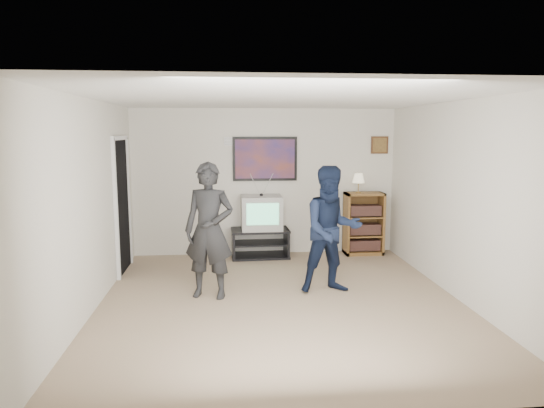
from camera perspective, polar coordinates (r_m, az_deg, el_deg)
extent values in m
cube|color=#876A56|center=(6.18, 1.07, -11.47)|extent=(4.50, 5.00, 0.01)
cube|color=white|center=(5.82, 1.14, 12.33)|extent=(4.50, 5.00, 0.01)
cube|color=silver|center=(8.34, -0.84, 2.59)|extent=(4.50, 0.01, 2.50)
cube|color=silver|center=(6.05, -20.58, -0.24)|extent=(0.01, 5.00, 2.50)
cube|color=silver|center=(6.52, 21.15, 0.34)|extent=(0.01, 5.00, 2.50)
cube|color=black|center=(8.19, -1.41, -3.10)|extent=(0.98, 0.56, 0.04)
cube|color=black|center=(8.29, -1.40, -6.10)|extent=(0.98, 0.56, 0.04)
cube|color=black|center=(8.22, -4.57, -4.66)|extent=(0.05, 0.52, 0.48)
cube|color=black|center=(8.28, 1.73, -4.54)|extent=(0.05, 0.52, 0.48)
imported|color=black|center=(6.21, -7.41, -3.11)|extent=(0.72, 0.57, 1.74)
imported|color=#121A31|center=(6.40, 7.04, -3.02)|extent=(0.87, 0.71, 1.68)
cube|color=white|center=(6.38, -7.19, 0.70)|extent=(0.08, 0.14, 0.04)
cube|color=white|center=(6.60, 6.10, -1.51)|extent=(0.06, 0.12, 0.03)
cube|color=black|center=(8.29, -0.84, 5.32)|extent=(1.10, 0.03, 0.75)
cube|color=white|center=(8.25, -4.68, 7.37)|extent=(0.28, 0.02, 0.14)
cube|color=#442315|center=(8.67, 12.54, 6.79)|extent=(0.30, 0.03, 0.30)
cube|color=black|center=(7.62, -17.28, -0.26)|extent=(0.03, 0.85, 2.00)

